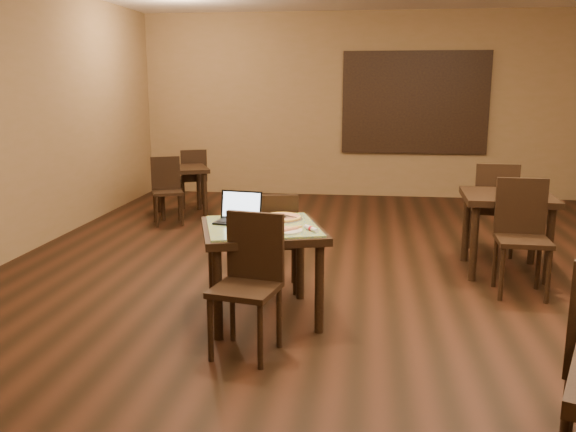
# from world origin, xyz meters

# --- Properties ---
(ground) EXTENTS (10.00, 10.00, 0.00)m
(ground) POSITION_xyz_m (0.00, 0.00, 0.00)
(ground) COLOR black
(ground) RESTS_ON ground
(wall_back) EXTENTS (8.00, 0.02, 3.00)m
(wall_back) POSITION_xyz_m (0.00, 5.00, 1.50)
(wall_back) COLOR olive
(wall_back) RESTS_ON ground
(mural) EXTENTS (2.34, 0.05, 1.64)m
(mural) POSITION_xyz_m (0.50, 4.96, 1.55)
(mural) COLOR #296699
(mural) RESTS_ON wall_back
(tiled_table) EXTENTS (1.15, 1.15, 0.76)m
(tiled_table) POSITION_xyz_m (-1.05, -0.65, 0.66)
(tiled_table) COLOR black
(tiled_table) RESTS_ON ground
(chair_main_near) EXTENTS (0.50, 0.50, 0.98)m
(chair_main_near) POSITION_xyz_m (-1.03, -1.27, 0.55)
(chair_main_near) COLOR black
(chair_main_near) RESTS_ON ground
(chair_main_far) EXTENTS (0.45, 0.45, 0.91)m
(chair_main_far) POSITION_xyz_m (-1.04, -0.03, 0.51)
(chair_main_far) COLOR black
(chair_main_far) RESTS_ON ground
(laptop) EXTENTS (0.38, 0.32, 0.24)m
(laptop) POSITION_xyz_m (-1.25, -0.55, 0.83)
(laptop) COLOR black
(laptop) RESTS_ON tiled_table
(plate) EXTENTS (0.23, 0.23, 0.01)m
(plate) POSITION_xyz_m (-0.83, -0.83, 0.77)
(plate) COLOR white
(plate) RESTS_ON tiled_table
(pizza_slice) EXTENTS (0.25, 0.25, 0.02)m
(pizza_slice) POSITION_xyz_m (-0.83, -0.83, 0.79)
(pizza_slice) COLOR beige
(pizza_slice) RESTS_ON plate
(pizza_pan) EXTENTS (0.35, 0.35, 0.01)m
(pizza_pan) POSITION_xyz_m (-0.93, -0.41, 0.77)
(pizza_pan) COLOR silver
(pizza_pan) RESTS_ON tiled_table
(pizza_whole) EXTENTS (0.32, 0.32, 0.02)m
(pizza_whole) POSITION_xyz_m (-0.93, -0.41, 0.78)
(pizza_whole) COLOR beige
(pizza_whole) RESTS_ON pizza_pan
(spatula) EXTENTS (0.24, 0.23, 0.01)m
(spatula) POSITION_xyz_m (-0.91, -0.43, 0.79)
(spatula) COLOR silver
(spatula) RESTS_ON pizza_whole
(napkin_roll) EXTENTS (0.12, 0.15, 0.04)m
(napkin_roll) POSITION_xyz_m (-0.65, -0.79, 0.78)
(napkin_roll) COLOR white
(napkin_roll) RESTS_ON tiled_table
(other_table_a) EXTENTS (0.88, 0.88, 0.79)m
(other_table_a) POSITION_xyz_m (1.13, 0.86, 0.66)
(other_table_a) COLOR black
(other_table_a) RESTS_ON ground
(other_table_a_chair_near) EXTENTS (0.46, 0.46, 1.03)m
(other_table_a_chair_near) POSITION_xyz_m (1.14, 0.26, 0.58)
(other_table_a_chair_near) COLOR black
(other_table_a_chair_near) RESTS_ON ground
(other_table_a_chair_far) EXTENTS (0.46, 0.46, 1.03)m
(other_table_a_chair_far) POSITION_xyz_m (1.13, 1.46, 0.58)
(other_table_a_chair_far) COLOR black
(other_table_a_chair_far) RESTS_ON ground
(other_table_b) EXTENTS (0.97, 0.97, 0.69)m
(other_table_b) POSITION_xyz_m (-2.88, 3.09, 0.57)
(other_table_b) COLOR black
(other_table_b) RESTS_ON ground
(other_table_b_chair_near) EXTENTS (0.51, 0.51, 0.89)m
(other_table_b_chair_near) POSITION_xyz_m (-2.91, 2.57, 0.50)
(other_table_b_chair_near) COLOR black
(other_table_b_chair_near) RESTS_ON ground
(other_table_b_chair_far) EXTENTS (0.51, 0.51, 0.89)m
(other_table_b_chair_far) POSITION_xyz_m (-2.85, 3.62, 0.50)
(other_table_b_chair_far) COLOR black
(other_table_b_chair_far) RESTS_ON ground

